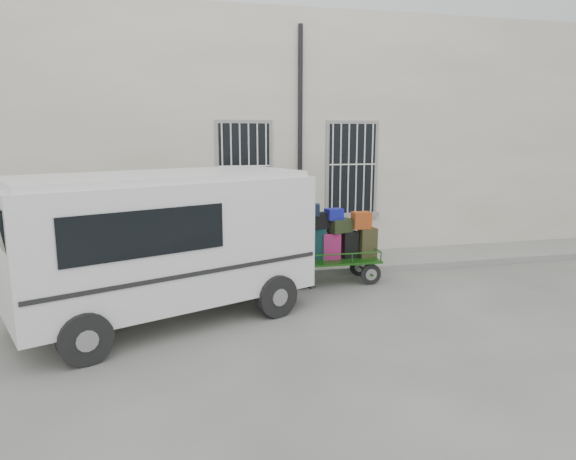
# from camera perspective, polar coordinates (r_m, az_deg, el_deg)

# --- Properties ---
(ground) EXTENTS (80.00, 80.00, 0.00)m
(ground) POSITION_cam_1_polar(r_m,az_deg,el_deg) (9.90, 0.33, -7.67)
(ground) COLOR #61615C
(ground) RESTS_ON ground
(building) EXTENTS (24.00, 5.15, 6.00)m
(building) POSITION_cam_1_polar(r_m,az_deg,el_deg) (14.79, -4.89, 10.19)
(building) COLOR beige
(building) RESTS_ON ground
(sidewalk) EXTENTS (24.00, 1.70, 0.15)m
(sidewalk) POSITION_cam_1_polar(r_m,az_deg,el_deg) (11.94, -2.23, -4.09)
(sidewalk) COLOR gray
(sidewalk) RESTS_ON ground
(luggage_cart) EXTENTS (2.32, 0.92, 1.69)m
(luggage_cart) POSITION_cam_1_polar(r_m,az_deg,el_deg) (10.82, 4.73, -1.36)
(luggage_cart) COLOR black
(luggage_cart) RESTS_ON ground
(van) EXTENTS (5.30, 3.75, 2.48)m
(van) POSITION_cam_1_polar(r_m,az_deg,el_deg) (8.75, -13.77, -0.80)
(van) COLOR white
(van) RESTS_ON ground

